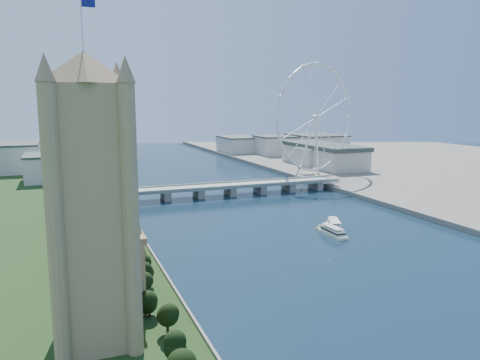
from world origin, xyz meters
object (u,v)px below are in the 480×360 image
tour_boat_near (332,235)px  tour_boat_far (334,229)px  victoria_tower (91,194)px  london_eye (316,118)px

tour_boat_near → tour_boat_far: bearing=53.2°
victoria_tower → london_eye: london_eye is taller
victoria_tower → tour_boat_far: bearing=33.7°
london_eye → tour_boat_far: (-95.35, -193.52, -67.52)m
victoria_tower → london_eye: size_ratio=0.90×
victoria_tower → tour_boat_far: victoria_tower is taller
london_eye → tour_boat_near: size_ratio=4.33×
london_eye → victoria_tower: bearing=-130.4°
tour_boat_far → london_eye: bearing=87.7°
tour_boat_near → victoria_tower: bearing=-148.5°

